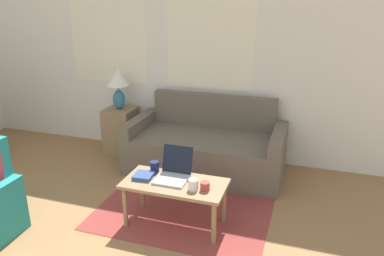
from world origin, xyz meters
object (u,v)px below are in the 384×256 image
Objects in this scene: cup_white at (205,186)px; book_red at (144,176)px; laptop at (174,172)px; cup_navy at (193,185)px; coffee_table at (175,188)px; table_lamp at (118,83)px; cup_yellow at (155,167)px; couch at (207,148)px.

cup_white is 0.61m from book_red.
laptop reaches higher than cup_navy.
coffee_table is 9.60× the size of cup_navy.
table_lamp reaches higher than cup_yellow.
cup_navy is 0.10m from cup_white.
cup_navy is at bearing -8.12° from book_red.
laptop is 0.36m from cup_white.
laptop is at bearing 146.93° from cup_navy.
cup_white is at bearing -74.55° from couch.
cup_yellow reaches higher than cup_white.
coffee_table is 0.31m from book_red.
table_lamp reaches higher than cup_white.
cup_navy is (0.24, -0.16, -0.01)m from laptop.
book_red is at bearing 175.58° from cup_white.
cup_white is (0.10, 0.03, -0.01)m from cup_navy.
couch is 1.13m from cup_yellow.
book_red is (-0.60, 0.05, -0.02)m from cup_white.
laptop is at bearing 115.74° from coffee_table.
cup_yellow is at bearing 150.87° from coffee_table.
cup_yellow is (-0.26, 0.14, 0.11)m from coffee_table.
laptop is at bearing -89.09° from couch.
laptop is 0.29m from cup_navy.
couch is 1.35m from cup_white.
couch is at bearing 101.12° from cup_navy.
coffee_table is 11.33× the size of cup_white.
table_lamp is at bearing 125.44° from book_red.
laptop reaches higher than coffee_table.
book_red is at bearing -101.36° from couch.
cup_white reaches higher than book_red.
coffee_table is at bearing -87.37° from couch.
cup_white reaches higher than coffee_table.
cup_yellow is (-0.22, 0.06, -0.01)m from laptop.
cup_navy is (0.20, -0.08, 0.11)m from coffee_table.
cup_navy is 0.52× the size of book_red.
book_red is (1.00, -1.40, -0.50)m from table_lamp.
cup_white is (0.30, -0.05, 0.09)m from coffee_table.
cup_navy is 0.51m from cup_yellow.
table_lamp is 2.16m from cup_navy.
cup_white is at bearing -9.63° from coffee_table.
book_red is at bearing -179.25° from coffee_table.
cup_yellow is at bearing 160.75° from cup_white.
cup_yellow is 1.26× the size of cup_white.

